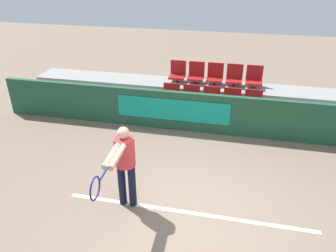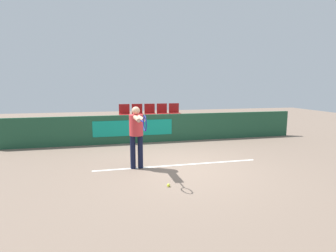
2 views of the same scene
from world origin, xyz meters
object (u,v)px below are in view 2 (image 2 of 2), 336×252
at_px(stadium_chair_7, 150,112).
at_px(tennis_player, 137,131).
at_px(stadium_chair_2, 154,123).
at_px(tennis_ball, 168,185).
at_px(stadium_chair_0, 126,124).
at_px(stadium_chair_6, 137,112).
at_px(stadium_chair_4, 180,122).
at_px(stadium_chair_8, 162,111).
at_px(stadium_chair_9, 174,111).
at_px(stadium_chair_5, 125,112).
at_px(stadium_chair_1, 140,124).
at_px(stadium_chair_3, 167,123).

xyz_separation_m(stadium_chair_7, tennis_player, (-1.06, -4.53, 0.01)).
bearing_deg(stadium_chair_2, tennis_ball, -96.72).
relative_size(stadium_chair_0, stadium_chair_6, 1.00).
xyz_separation_m(stadium_chair_4, stadium_chair_6, (-1.58, 0.89, 0.35)).
xyz_separation_m(stadium_chair_4, stadium_chair_8, (-0.53, 0.89, 0.35)).
height_order(stadium_chair_0, stadium_chair_8, stadium_chair_8).
xyz_separation_m(tennis_player, tennis_ball, (0.48, -1.28, -0.92)).
xyz_separation_m(stadium_chair_0, stadium_chair_7, (1.05, 0.89, 0.35)).
bearing_deg(stadium_chair_7, stadium_chair_9, 0.00).
relative_size(stadium_chair_4, stadium_chair_6, 1.00).
bearing_deg(stadium_chair_2, stadium_chair_9, 40.33).
height_order(stadium_chair_5, tennis_ball, stadium_chair_5).
relative_size(stadium_chair_0, stadium_chair_1, 1.00).
height_order(stadium_chair_0, stadium_chair_3, same).
distance_m(stadium_chair_4, stadium_chair_9, 0.96).
distance_m(stadium_chair_5, tennis_ball, 5.91).
bearing_deg(stadium_chair_0, stadium_chair_3, 0.00).
bearing_deg(stadium_chair_1, stadium_chair_8, 40.33).
distance_m(stadium_chair_1, stadium_chair_3, 1.05).
bearing_deg(tennis_player, stadium_chair_2, 71.81).
bearing_deg(stadium_chair_4, stadium_chair_9, 90.00).
bearing_deg(tennis_player, tennis_ball, -71.32).
bearing_deg(tennis_player, stadium_chair_1, 79.67).
distance_m(stadium_chair_2, stadium_chair_5, 1.42).
relative_size(stadium_chair_3, stadium_chair_5, 1.00).
bearing_deg(stadium_chair_1, stadium_chair_3, 0.00).
relative_size(stadium_chair_3, stadium_chair_9, 1.00).
relative_size(stadium_chair_6, stadium_chair_7, 1.00).
distance_m(stadium_chair_0, stadium_chair_8, 1.84).
relative_size(stadium_chair_1, tennis_player, 0.37).
relative_size(stadium_chair_8, stadium_chair_9, 1.00).
distance_m(stadium_chair_0, tennis_ball, 4.98).
relative_size(stadium_chair_3, tennis_ball, 8.63).
height_order(tennis_player, tennis_ball, tennis_player).
height_order(stadium_chair_4, stadium_chair_5, stadium_chair_5).
height_order(stadium_chair_0, tennis_player, tennis_player).
height_order(stadium_chair_1, stadium_chair_6, stadium_chair_6).
xyz_separation_m(stadium_chair_1, stadium_chair_3, (1.05, 0.00, 0.00)).
height_order(stadium_chair_1, stadium_chair_5, stadium_chair_5).
bearing_deg(stadium_chair_2, stadium_chair_0, 180.00).
bearing_deg(stadium_chair_8, stadium_chair_4, -59.50).
distance_m(stadium_chair_6, stadium_chair_8, 1.05).
xyz_separation_m(stadium_chair_8, tennis_ball, (-1.11, -5.82, -0.91)).
xyz_separation_m(stadium_chair_0, stadium_chair_3, (1.58, 0.00, 0.00)).
xyz_separation_m(stadium_chair_5, stadium_chair_6, (0.53, 0.00, 0.00)).
distance_m(stadium_chair_2, stadium_chair_9, 1.42).
bearing_deg(stadium_chair_9, stadium_chair_2, -139.67).
height_order(stadium_chair_0, stadium_chair_1, same).
xyz_separation_m(stadium_chair_0, tennis_player, (-0.01, -3.64, 0.36)).
bearing_deg(tennis_player, stadium_chair_0, 87.87).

